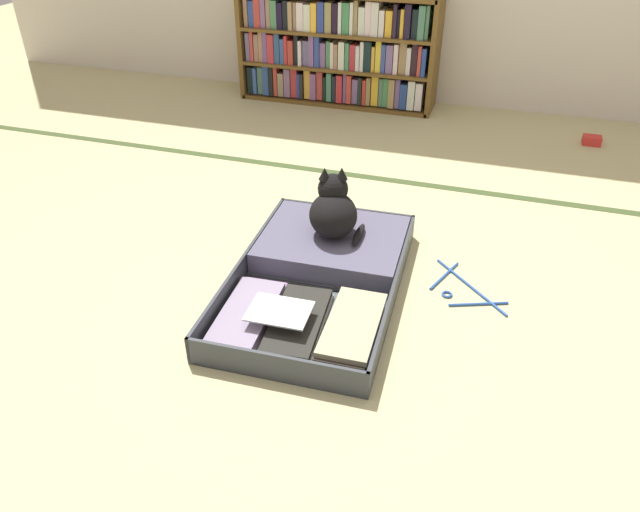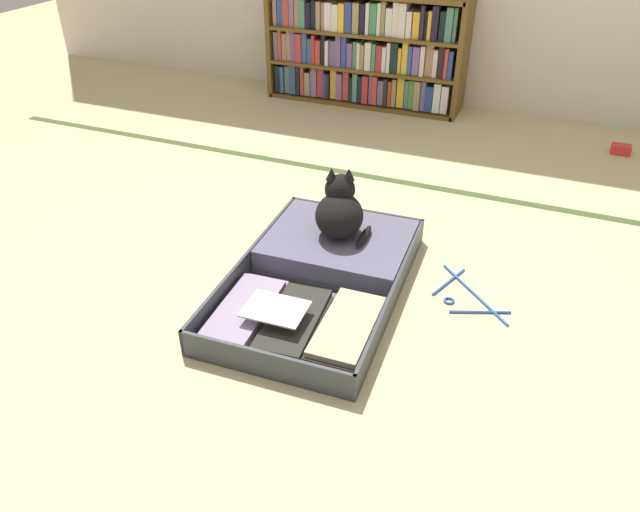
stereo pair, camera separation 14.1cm
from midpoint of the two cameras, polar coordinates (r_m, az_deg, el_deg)
name	(u,v)px [view 1 (the left image)]	position (r m, az deg, el deg)	size (l,w,h in m)	color
ground_plane	(314,319)	(2.13, -2.51, -6.00)	(10.00, 10.00, 0.00)	#BEB581
tatami_border	(384,179)	(3.07, 4.82, 7.25)	(4.80, 0.05, 0.00)	#3D4D27
bookshelf	(337,49)	(4.07, 0.62, 18.98)	(1.27, 0.30, 0.69)	brown
open_suitcase	(323,270)	(2.29, -1.46, -1.42)	(0.63, 0.99, 0.11)	#34383E
black_cat	(333,210)	(2.36, -0.43, 4.33)	(0.25, 0.27, 0.27)	black
clothes_hanger	(463,289)	(2.31, 11.67, -3.11)	(0.29, 0.29, 0.01)	#28519E
small_red_pouch	(592,140)	(3.76, 23.38, 10.01)	(0.10, 0.07, 0.05)	red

